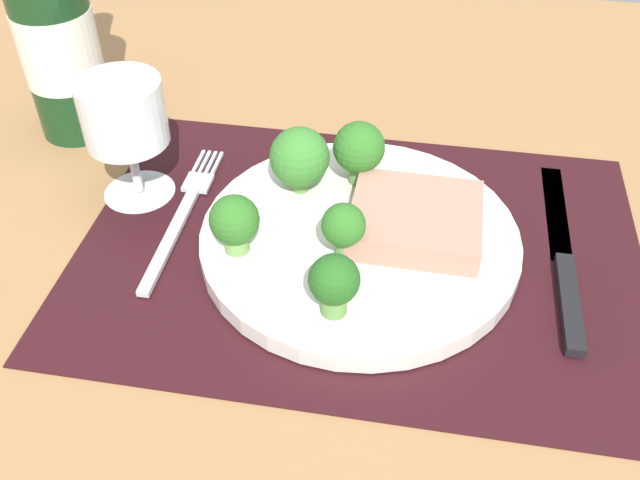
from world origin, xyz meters
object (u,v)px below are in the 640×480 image
fork (183,213)px  knife (564,263)px  steak (415,220)px  wine_bottle (55,29)px  plate (359,239)px  wine_glass (124,120)px

fork → knife: (31.98, -0.89, 0.05)cm
knife → fork: bearing=179.8°
steak → wine_bottle: (-34.69, 12.37, 7.63)cm
plate → knife: plate is taller
steak → knife: bearing=-2.2°
knife → steak: bearing=179.2°
steak → knife: size_ratio=0.45×
steak → wine_bottle: wine_bottle is taller
wine_glass → plate: bearing=-11.3°
steak → fork: steak is taller
knife → wine_bottle: bearing=166.1°
fork → wine_bottle: 21.54cm
plate → wine_glass: (-20.54, 4.12, 6.62)cm
wine_bottle → steak: bearing=-19.6°
plate → wine_glass: 21.97cm
fork → knife: 31.99cm
plate → fork: plate is taller
steak → wine_bottle: size_ratio=0.35×
wine_bottle → wine_glass: 13.80cm
fork → wine_bottle: size_ratio=0.65×
fork → wine_glass: size_ratio=1.71×
steak → knife: steak is taller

